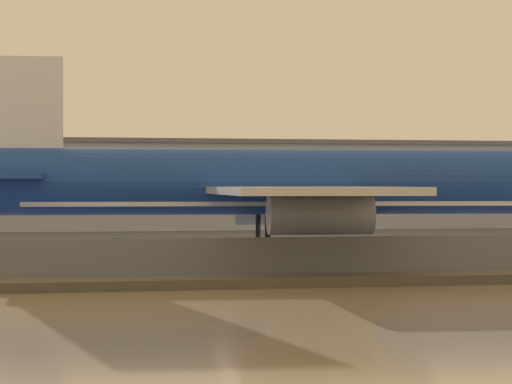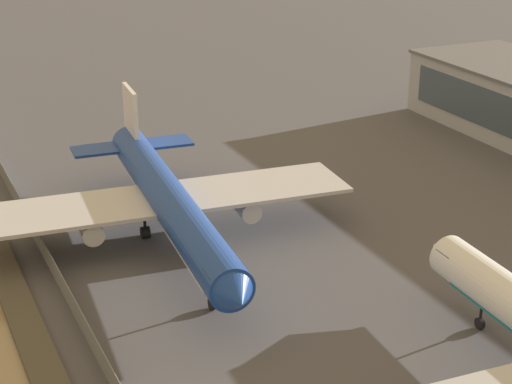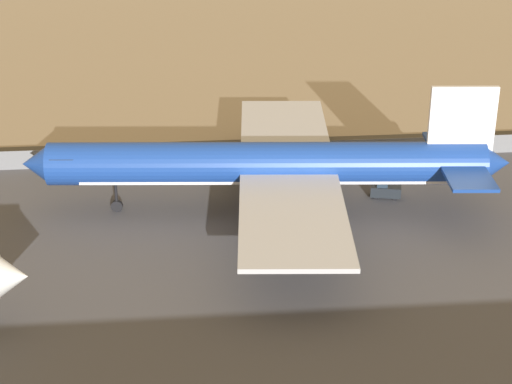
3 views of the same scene
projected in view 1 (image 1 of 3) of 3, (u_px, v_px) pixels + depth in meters
name	position (u px, v px, depth m)	size (l,w,h in m)	color
ground_plane	(278.00, 260.00, 81.74)	(500.00, 500.00, 0.00)	#4C4C51
shoreline_seawall	(372.00, 280.00, 61.72)	(320.00, 3.00, 0.50)	#474238
perimeter_fence	(346.00, 257.00, 66.11)	(280.00, 0.10, 2.26)	slate
cargo_jet_blue	(297.00, 185.00, 79.67)	(49.23, 42.80, 13.40)	#193D93
baggage_tug	(115.00, 254.00, 74.80)	(3.48, 2.30, 1.80)	#1E2328
terminal_building	(206.00, 185.00, 143.56)	(79.66, 18.98, 10.26)	#9EA3AD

